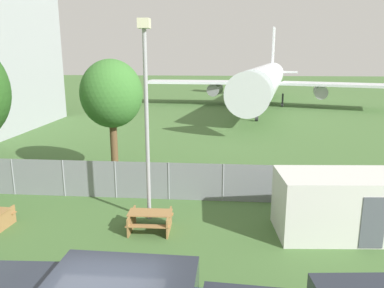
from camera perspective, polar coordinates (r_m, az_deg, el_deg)
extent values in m
cylinder|color=gray|center=(20.20, -25.62, -4.52)|extent=(0.07, 0.07, 1.80)
cylinder|color=gray|center=(19.05, -18.98, -4.95)|extent=(0.07, 0.07, 1.80)
cylinder|color=gray|center=(18.18, -11.58, -5.34)|extent=(0.07, 0.07, 1.80)
cylinder|color=gray|center=(17.64, -3.59, -5.67)|extent=(0.07, 0.07, 1.80)
cylinder|color=gray|center=(17.46, 4.75, -5.90)|extent=(0.07, 0.07, 1.80)
cylinder|color=gray|center=(17.65, 13.09, -6.00)|extent=(0.07, 0.07, 1.80)
cylinder|color=gray|center=(18.19, 21.09, -5.98)|extent=(0.07, 0.07, 1.80)
cube|color=slate|center=(17.64, -3.59, -5.67)|extent=(56.00, 0.01, 1.80)
cylinder|color=white|center=(49.27, 11.13, 9.59)|extent=(9.24, 32.27, 3.71)
cone|color=white|center=(31.48, 8.78, 7.67)|extent=(4.30, 4.30, 3.71)
cone|color=white|center=(67.59, 12.26, 10.50)|extent=(4.09, 5.15, 3.34)
cube|color=white|center=(51.12, 21.54, 8.42)|extent=(15.13, 8.75, 0.30)
cylinder|color=#939399|center=(51.33, 18.99, 7.54)|extent=(2.22, 3.58, 1.67)
cube|color=white|center=(52.30, 1.13, 9.43)|extent=(14.60, 5.00, 0.30)
cylinder|color=#939399|center=(52.23, 3.55, 8.32)|extent=(2.22, 3.58, 1.67)
cube|color=white|center=(64.30, 12.32, 14.50)|extent=(0.82, 3.33, 5.56)
cube|color=white|center=(64.15, 12.12, 10.70)|extent=(8.55, 4.34, 0.20)
cylinder|color=#2D2D33|center=(39.20, 9.86, 4.71)|extent=(0.24, 0.24, 1.75)
cylinder|color=#2D2D33|center=(39.29, 9.82, 3.85)|extent=(0.39, 0.60, 0.56)
cylinder|color=#2D2D33|center=(51.01, 13.63, 6.51)|extent=(0.24, 0.24, 1.75)
cylinder|color=#2D2D33|center=(51.08, 13.59, 5.84)|extent=(0.39, 0.60, 0.56)
cylinder|color=#2D2D33|center=(51.30, 8.63, 6.77)|extent=(0.24, 0.24, 1.75)
cylinder|color=#2D2D33|center=(51.37, 8.61, 6.11)|extent=(0.39, 0.60, 0.56)
cube|color=silver|center=(15.30, 21.63, -8.56)|extent=(4.83, 2.76, 2.37)
cube|color=#4C515B|center=(14.61, 25.88, -10.80)|extent=(0.84, 0.09, 1.90)
cube|color=olive|center=(14.75, -6.41, -10.35)|extent=(1.69, 0.80, 0.04)
cube|color=olive|center=(15.37, -6.03, -10.54)|extent=(1.68, 0.32, 0.04)
cube|color=olive|center=(14.37, -6.76, -12.34)|extent=(1.68, 0.32, 0.04)
cube|color=olive|center=(14.80, -3.50, -11.77)|extent=(0.10, 1.40, 0.74)
cube|color=olive|center=(15.03, -9.20, -11.50)|extent=(0.10, 1.40, 0.74)
cube|color=olive|center=(16.61, -26.71, -10.35)|extent=(0.16, 1.40, 0.74)
cylinder|color=brown|center=(21.64, -11.78, -0.47)|extent=(0.41, 0.41, 3.15)
ellipsoid|color=#38702D|center=(21.14, -12.17, 7.51)|extent=(3.41, 3.41, 3.75)
cylinder|color=#99999E|center=(14.89, -6.88, 2.29)|extent=(0.16, 0.16, 7.62)
cube|color=beige|center=(14.66, -7.33, 17.78)|extent=(0.44, 0.44, 0.36)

